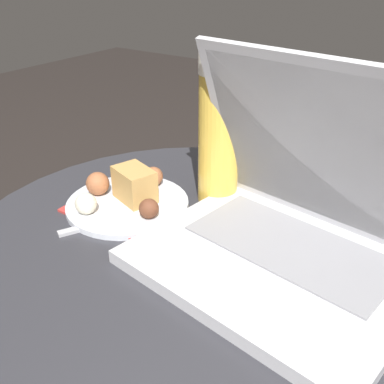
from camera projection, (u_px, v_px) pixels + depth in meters
table at (196, 322)px, 0.70m from camera, size 0.68×0.68×0.50m
napkin at (122, 208)px, 0.70m from camera, size 0.16×0.11×0.00m
laptop at (289, 227)px, 0.56m from camera, size 0.37×0.31×0.26m
beer_glass at (219, 129)px, 0.68m from camera, size 0.06×0.06×0.24m
snack_plate at (127, 196)px, 0.70m from camera, size 0.19×0.19×0.06m
fork at (122, 218)px, 0.67m from camera, size 0.09×0.15×0.00m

